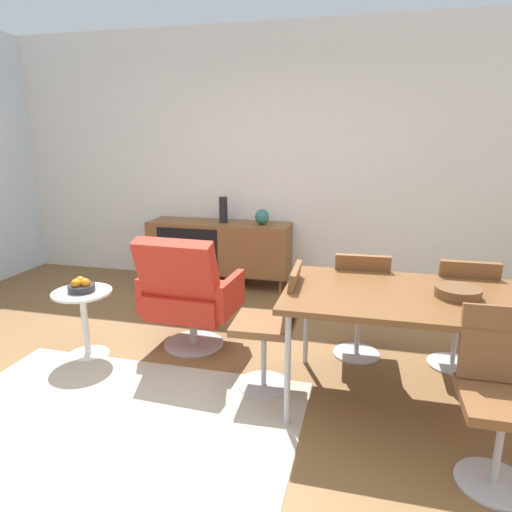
{
  "coord_description": "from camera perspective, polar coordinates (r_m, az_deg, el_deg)",
  "views": [
    {
      "loc": [
        1.02,
        -2.45,
        1.65
      ],
      "look_at": [
        0.25,
        0.62,
        0.82
      ],
      "focal_mm": 31.91,
      "sensor_mm": 36.0,
      "label": 1
    }
  ],
  "objects": [
    {
      "name": "side_table_round",
      "position": [
        3.74,
        -20.72,
        -7.02
      ],
      "size": [
        0.44,
        0.44,
        0.52
      ],
      "color": "white",
      "rests_on": "ground_plane"
    },
    {
      "name": "wall_back",
      "position": [
        5.16,
        2.66,
        11.99
      ],
      "size": [
        6.8,
        0.12,
        2.8
      ],
      "primitive_type": "cube",
      "color": "white",
      "rests_on": "ground_plane"
    },
    {
      "name": "dining_table",
      "position": [
        2.9,
        19.74,
        -5.34
      ],
      "size": [
        1.6,
        0.9,
        0.74
      ],
      "color": "brown",
      "rests_on": "ground_plane"
    },
    {
      "name": "vase_cobalt",
      "position": [
        4.95,
        0.77,
        4.93
      ],
      "size": [
        0.15,
        0.15,
        0.16
      ],
      "color": "#337266",
      "rests_on": "sideboard"
    },
    {
      "name": "lounge_chair_red",
      "position": [
        3.59,
        -8.49,
        -4.61
      ],
      "size": [
        0.74,
        0.68,
        0.95
      ],
      "color": "red",
      "rests_on": "ground_plane"
    },
    {
      "name": "area_rug",
      "position": [
        2.92,
        -18.83,
        -20.42
      ],
      "size": [
        2.2,
        1.7,
        0.01
      ],
      "primitive_type": "cube",
      "color": "#B7AD99",
      "rests_on": "ground_plane"
    },
    {
      "name": "ground_plane",
      "position": [
        3.13,
        -7.65,
        -17.24
      ],
      "size": [
        8.32,
        8.32,
        0.0
      ],
      "primitive_type": "plane",
      "color": "brown"
    },
    {
      "name": "dining_chair_near_window",
      "position": [
        3.02,
        2.16,
        -8.28
      ],
      "size": [
        0.44,
        0.42,
        0.86
      ],
      "color": "brown",
      "rests_on": "ground_plane"
    },
    {
      "name": "wooden_bowl_on_table",
      "position": [
        2.91,
        23.99,
        -4.18
      ],
      "size": [
        0.26,
        0.26,
        0.06
      ],
      "primitive_type": "cylinder",
      "color": "brown",
      "rests_on": "dining_table"
    },
    {
      "name": "dining_chair_back_right",
      "position": [
        3.55,
        24.26,
        -6.05
      ],
      "size": [
        0.4,
        0.42,
        0.86
      ],
      "color": "brown",
      "rests_on": "ground_plane"
    },
    {
      "name": "fruit_bowl",
      "position": [
        3.67,
        -21.07,
        -3.55
      ],
      "size": [
        0.2,
        0.2,
        0.11
      ],
      "color": "#262628",
      "rests_on": "side_table_round"
    },
    {
      "name": "sideboard",
      "position": [
        5.16,
        -4.65,
        1.17
      ],
      "size": [
        1.6,
        0.45,
        0.72
      ],
      "color": "brown",
      "rests_on": "ground_plane"
    },
    {
      "name": "dining_chair_back_left",
      "position": [
        3.48,
        12.88,
        -5.44
      ],
      "size": [
        0.42,
        0.44,
        0.86
      ],
      "color": "brown",
      "rests_on": "ground_plane"
    },
    {
      "name": "vase_sculptural_dark",
      "position": [
        5.06,
        -4.12,
        5.8
      ],
      "size": [
        0.09,
        0.09,
        0.29
      ],
      "color": "black",
      "rests_on": "sideboard"
    },
    {
      "name": "dining_chair_front_right",
      "position": [
        2.55,
        28.51,
        -14.78
      ],
      "size": [
        0.4,
        0.43,
        0.86
      ],
      "color": "brown",
      "rests_on": "ground_plane"
    }
  ]
}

